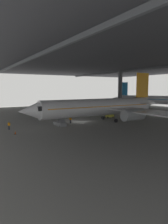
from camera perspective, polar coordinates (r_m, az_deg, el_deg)
ground_plane at (r=50.81m, az=-1.18°, el=-2.74°), size 110.00×110.00×0.00m
hangar_structure at (r=58.74m, az=10.87°, el=13.92°), size 121.00×99.00×16.48m
airplane_main at (r=50.89m, az=4.95°, el=1.38°), size 38.73×40.30×12.48m
boarding_stairs at (r=46.21m, az=-6.82°, el=-2.77°), size 4.42×1.56×4.87m
crew_worker_near_nose at (r=43.68m, az=-20.09°, el=-3.44°), size 0.42×0.41×1.63m
crew_worker_by_stairs at (r=48.29m, az=-3.79°, el=-2.09°), size 0.38×0.48×1.68m
airplane_distant at (r=92.99m, az=17.85°, el=3.25°), size 31.72×32.11×10.98m
traffic_cone_orange at (r=39.12m, az=-18.54°, el=-5.45°), size 0.36×0.36×0.60m
baggage_tug at (r=57.94m, az=7.14°, el=-1.11°), size 1.79×2.44×0.90m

